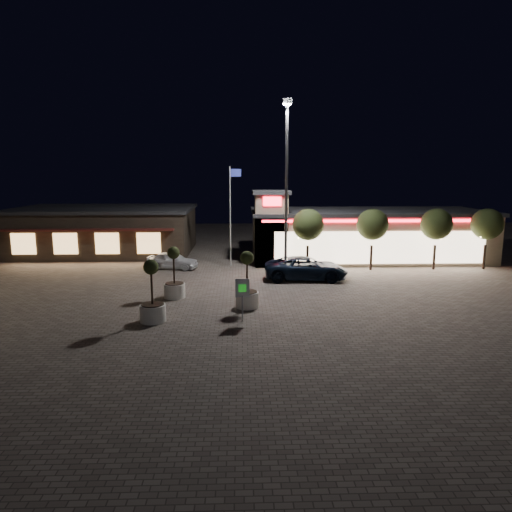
{
  "coord_description": "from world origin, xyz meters",
  "views": [
    {
      "loc": [
        -1.17,
        -23.66,
        7.44
      ],
      "look_at": [
        -0.17,
        6.0,
        2.06
      ],
      "focal_mm": 32.0,
      "sensor_mm": 36.0,
      "label": 1
    }
  ],
  "objects_px": {
    "pickup_truck": "(306,268)",
    "valet_sign": "(242,292)",
    "planter_left": "(174,282)",
    "white_sedan": "(172,260)",
    "planter_mid": "(152,303)"
  },
  "relations": [
    {
      "from": "white_sedan",
      "to": "planter_left",
      "type": "xyz_separation_m",
      "value": [
        1.37,
        -8.54,
        0.29
      ]
    },
    {
      "from": "pickup_truck",
      "to": "white_sedan",
      "type": "xyz_separation_m",
      "value": [
        -10.03,
        4.01,
        -0.13
      ]
    },
    {
      "from": "white_sedan",
      "to": "valet_sign",
      "type": "bearing_deg",
      "value": -144.79
    },
    {
      "from": "pickup_truck",
      "to": "planter_mid",
      "type": "xyz_separation_m",
      "value": [
        -9.13,
        -9.06,
        0.18
      ]
    },
    {
      "from": "planter_left",
      "to": "planter_mid",
      "type": "xyz_separation_m",
      "value": [
        -0.47,
        -4.53,
        0.02
      ]
    },
    {
      "from": "pickup_truck",
      "to": "valet_sign",
      "type": "height_order",
      "value": "valet_sign"
    },
    {
      "from": "white_sedan",
      "to": "planter_left",
      "type": "height_order",
      "value": "planter_left"
    },
    {
      "from": "white_sedan",
      "to": "valet_sign",
      "type": "height_order",
      "value": "valet_sign"
    },
    {
      "from": "pickup_truck",
      "to": "white_sedan",
      "type": "relative_size",
      "value": 1.47
    },
    {
      "from": "white_sedan",
      "to": "planter_mid",
      "type": "relative_size",
      "value": 1.25
    },
    {
      "from": "pickup_truck",
      "to": "planter_left",
      "type": "relative_size",
      "value": 1.87
    },
    {
      "from": "planter_left",
      "to": "white_sedan",
      "type": "bearing_deg",
      "value": 99.11
    },
    {
      "from": "valet_sign",
      "to": "planter_mid",
      "type": "bearing_deg",
      "value": 178.81
    },
    {
      "from": "pickup_truck",
      "to": "planter_left",
      "type": "distance_m",
      "value": 9.78
    },
    {
      "from": "planter_mid",
      "to": "valet_sign",
      "type": "distance_m",
      "value": 4.6
    }
  ]
}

